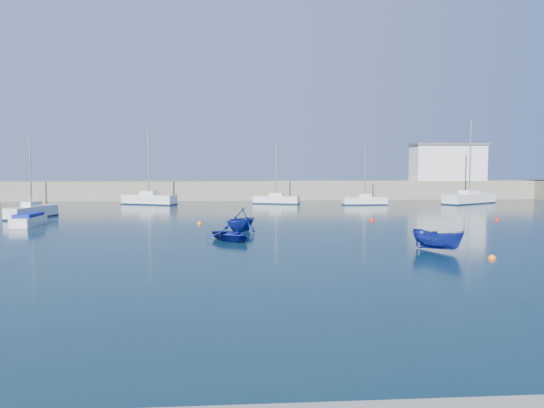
{
  "coord_description": "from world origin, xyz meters",
  "views": [
    {
      "loc": [
        -0.72,
        -28.06,
        4.9
      ],
      "look_at": [
        2.53,
        15.91,
        1.6
      ],
      "focal_mm": 35.0,
      "sensor_mm": 36.0,
      "label": 1
    }
  ],
  "objects": [
    {
      "name": "sailboat_3",
      "position": [
        -19.1,
        21.64,
        0.6
      ],
      "size": [
        3.26,
        5.65,
        7.34
      ],
      "rotation": [
        0.0,
        0.0,
        -0.34
      ],
      "color": "silver",
      "rests_on": "ground"
    },
    {
      "name": "dinghy_left",
      "position": [
        -0.15,
        10.59,
        0.86
      ],
      "size": [
        4.22,
        4.29,
        1.71
      ],
      "primitive_type": "imported",
      "rotation": [
        0.0,
        0.0,
        -0.68
      ],
      "color": "navy",
      "rests_on": "ground"
    },
    {
      "name": "sailboat_7",
      "position": [
        15.2,
        35.0,
        0.54
      ],
      "size": [
        5.32,
        1.6,
        7.04
      ],
      "rotation": [
        0.0,
        0.0,
        1.59
      ],
      "color": "silver",
      "rests_on": "ground"
    },
    {
      "name": "buoy_5",
      "position": [
        12.71,
        -1.71,
        0.0
      ],
      "size": [
        0.43,
        0.43,
        0.43
      ],
      "primitive_type": "sphere",
      "color": "orange",
      "rests_on": "ground"
    },
    {
      "name": "sailboat_8",
      "position": [
        28.81,
        36.15,
        0.67
      ],
      "size": [
        8.06,
        6.08,
        10.47
      ],
      "rotation": [
        0.0,
        0.0,
        2.11
      ],
      "color": "silver",
      "rests_on": "ground"
    },
    {
      "name": "buoy_0",
      "position": [
        -0.09,
        7.76,
        0.0
      ],
      "size": [
        0.42,
        0.42,
        0.42
      ],
      "primitive_type": "sphere",
      "color": "orange",
      "rests_on": "ground"
    },
    {
      "name": "harbor_office",
      "position": [
        30.0,
        46.0,
        5.1
      ],
      "size": [
        10.0,
        4.0,
        5.0
      ],
      "primitive_type": "cube",
      "color": "silver",
      "rests_on": "back_wall"
    },
    {
      "name": "motorboat_2",
      "position": [
        -21.13,
        27.93,
        0.48
      ],
      "size": [
        3.69,
        5.22,
        1.02
      ],
      "rotation": [
        0.0,
        0.0,
        0.44
      ],
      "color": "silver",
      "rests_on": "ground"
    },
    {
      "name": "buoy_4",
      "position": [
        22.59,
        16.97,
        0.0
      ],
      "size": [
        0.42,
        0.42,
        0.42
      ],
      "primitive_type": "sphere",
      "color": "red",
      "rests_on": "ground"
    },
    {
      "name": "sailboat_5",
      "position": [
        -10.99,
        37.65,
        0.66
      ],
      "size": [
        6.99,
        4.46,
        9.0
      ],
      "rotation": [
        0.0,
        0.0,
        1.16
      ],
      "color": "silver",
      "rests_on": "ground"
    },
    {
      "name": "dinghy_center",
      "position": [
        -0.83,
        5.91,
        0.35
      ],
      "size": [
        3.93,
        4.19,
        0.71
      ],
      "primitive_type": "imported",
      "rotation": [
        0.0,
        0.0,
        0.6
      ],
      "color": "navy",
      "rests_on": "ground"
    },
    {
      "name": "sailboat_6",
      "position": [
        4.67,
        37.57,
        0.54
      ],
      "size": [
        5.89,
        3.39,
        7.5
      ],
      "rotation": [
        0.0,
        0.0,
        1.23
      ],
      "color": "silver",
      "rests_on": "ground"
    },
    {
      "name": "dinghy_right",
      "position": [
        10.85,
        0.95,
        0.62
      ],
      "size": [
        2.93,
        3.26,
        1.24
      ],
      "primitive_type": "imported",
      "rotation": [
        0.0,
        0.0,
        0.67
      ],
      "color": "navy",
      "rests_on": "ground"
    },
    {
      "name": "buoy_1",
      "position": [
        11.37,
        17.09,
        0.0
      ],
      "size": [
        0.5,
        0.5,
        0.5
      ],
      "primitive_type": "sphere",
      "color": "red",
      "rests_on": "ground"
    },
    {
      "name": "buoy_3",
      "position": [
        -3.51,
        15.77,
        0.0
      ],
      "size": [
        0.43,
        0.43,
        0.43
      ],
      "primitive_type": "sphere",
      "color": "orange",
      "rests_on": "ground"
    },
    {
      "name": "motorboat_1",
      "position": [
        -17.1,
        15.54,
        0.47
      ],
      "size": [
        1.56,
        4.1,
        1.0
      ],
      "rotation": [
        0.0,
        0.0,
        -0.03
      ],
      "color": "silver",
      "rests_on": "ground"
    },
    {
      "name": "ground",
      "position": [
        0.0,
        0.0,
        0.0
      ],
      "size": [
        220.0,
        220.0,
        0.0
      ],
      "primitive_type": "plane",
      "color": "#0B2432",
      "rests_on": "ground"
    },
    {
      "name": "back_wall",
      "position": [
        0.0,
        46.0,
        1.3
      ],
      "size": [
        96.0,
        4.5,
        2.6
      ],
      "primitive_type": "cube",
      "color": "gray",
      "rests_on": "ground"
    }
  ]
}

